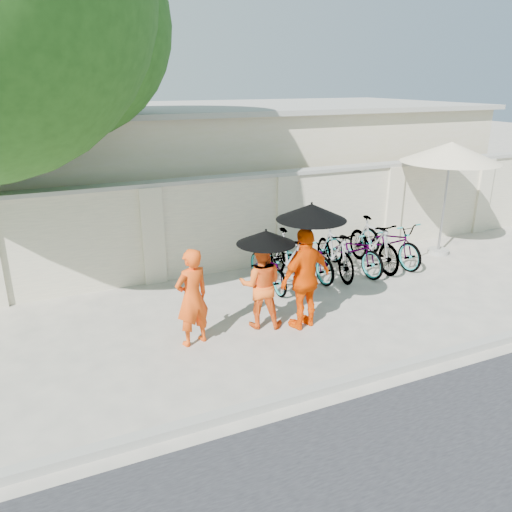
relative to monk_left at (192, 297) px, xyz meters
name	(u,v)px	position (x,y,z in m)	size (l,w,h in m)	color
ground	(260,338)	(1.03, -0.30, -0.80)	(80.00, 80.00, 0.00)	beige
kerb	(313,391)	(1.03, -2.00, -0.74)	(40.00, 0.16, 0.12)	#999890
compound_wall	(242,224)	(2.03, 2.90, 0.20)	(20.00, 0.30, 2.00)	beige
building_behind	(223,167)	(3.03, 6.70, 0.80)	(14.00, 6.00, 3.20)	beige
monk_left	(192,297)	(0.00, 0.00, 0.00)	(0.58, 0.38, 1.59)	#FF4F10
monk_center	(261,285)	(1.23, 0.12, -0.04)	(0.73, 0.57, 1.51)	#FF6119
parasol_center	(266,237)	(1.28, 0.04, 0.81)	(0.96, 0.96, 0.86)	black
monk_right	(305,279)	(1.89, -0.20, 0.08)	(1.03, 0.43, 1.75)	#FF4F01
parasol_right	(311,212)	(1.91, -0.28, 1.23)	(1.12, 1.12, 1.17)	black
patio_umbrella	(451,153)	(6.72, 1.79, 1.61)	(2.55, 2.55, 2.66)	#999890
bike_0	(268,267)	(2.07, 1.61, -0.37)	(0.57, 1.63, 0.86)	#9D9D9F
bike_1	(290,257)	(2.59, 1.68, -0.26)	(0.51, 1.79, 1.08)	#9D9D9F
bike_2	(309,255)	(3.12, 1.78, -0.33)	(0.62, 1.79, 0.94)	#9D9D9F
bike_3	(335,252)	(3.64, 1.60, -0.27)	(0.50, 1.75, 1.05)	#9D9D9F
bike_4	(353,249)	(4.16, 1.68, -0.31)	(0.65, 1.87, 0.98)	#9D9D9F
bike_5	(373,243)	(4.68, 1.67, -0.24)	(0.52, 1.85, 1.11)	#9D9D9F
bike_6	(390,241)	(5.20, 1.76, -0.29)	(0.68, 1.94, 1.02)	#9D9D9F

